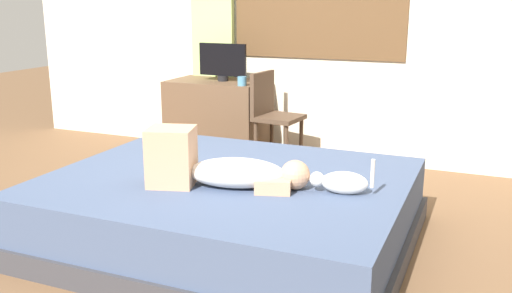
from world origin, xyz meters
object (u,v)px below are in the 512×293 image
object	(u,v)px
cat	(341,182)
cup	(242,81)
person_lying	(220,167)
tv_monitor	(223,62)
bed	(229,209)
chair_by_desk	(272,112)
desk	(218,119)

from	to	relation	value
cat	cup	bearing A→B (deg)	129.67
person_lying	cat	size ratio (longest dim) A/B	2.63
tv_monitor	cup	size ratio (longest dim) A/B	5.91
bed	cup	bearing A→B (deg)	111.39
person_lying	bed	bearing A→B (deg)	101.27
bed	chair_by_desk	distance (m)	1.70
person_lying	cat	xyz separation A→B (m)	(0.68, 0.15, -0.05)
cat	tv_monitor	bearing A→B (deg)	131.85
tv_monitor	cup	bearing A→B (deg)	-35.26
cat	desk	world-z (taller)	desk
bed	person_lying	world-z (taller)	person_lying
desk	chair_by_desk	xyz separation A→B (m)	(0.61, -0.13, 0.14)
cat	chair_by_desk	xyz separation A→B (m)	(-1.08, 1.69, 0.01)
tv_monitor	chair_by_desk	size ratio (longest dim) A/B	0.56
cat	tv_monitor	world-z (taller)	tv_monitor
cup	person_lying	bearing A→B (deg)	-69.69
tv_monitor	cup	xyz separation A→B (m)	(0.29, -0.21, -0.14)
bed	cup	distance (m)	1.77
bed	chair_by_desk	bearing A→B (deg)	102.22
cat	tv_monitor	distance (m)	2.47
person_lying	cup	size ratio (longest dim) A/B	11.48
cup	chair_by_desk	size ratio (longest dim) A/B	0.09
tv_monitor	desk	bearing A→B (deg)	180.00
chair_by_desk	cup	bearing A→B (deg)	-162.60
bed	desk	bearing A→B (deg)	118.66
tv_monitor	chair_by_desk	world-z (taller)	tv_monitor
person_lying	chair_by_desk	xyz separation A→B (m)	(-0.39, 1.84, -0.03)
person_lying	desk	xyz separation A→B (m)	(-1.00, 1.96, -0.17)
person_lying	tv_monitor	distance (m)	2.21
desk	cup	distance (m)	0.58
person_lying	cat	world-z (taller)	person_lying
bed	cat	distance (m)	0.78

